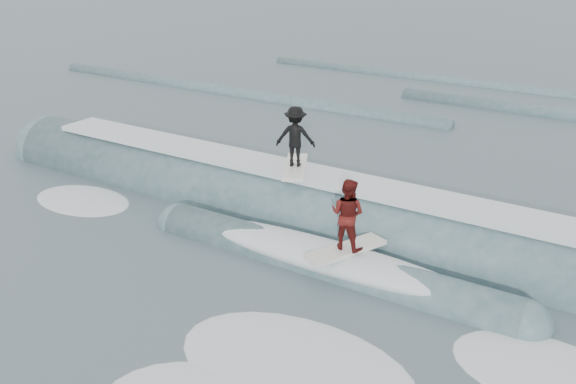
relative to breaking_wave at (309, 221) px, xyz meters
The scene contains 6 objects.
ground 3.39m from the breaking_wave, 93.55° to the right, with size 160.00×160.00×0.00m, color #425A61.
breaking_wave is the anchor object (origin of this frame).
surfer_black 2.24m from the breaking_wave, 157.10° to the left, with size 1.40×2.03×1.72m.
surfer_red 3.16m from the breaking_wave, 42.82° to the right, with size 1.28×2.06×1.75m.
whitewater 5.01m from the breaking_wave, 75.09° to the right, with size 16.12×7.53×0.10m.
far_swells 14.28m from the breaking_wave, 92.78° to the left, with size 40.35×8.65×0.80m.
Camera 1 is at (8.06, -10.19, 7.31)m, focal length 40.00 mm.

